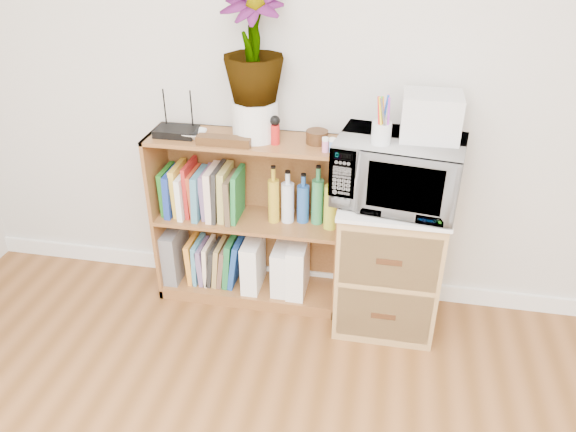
# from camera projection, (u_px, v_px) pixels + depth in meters

# --- Properties ---
(skirting_board) EXTENTS (4.00, 0.02, 0.10)m
(skirting_board) POSITION_uv_depth(u_px,v_px,m) (315.00, 278.00, 3.27)
(skirting_board) COLOR white
(skirting_board) RESTS_ON ground
(bookshelf) EXTENTS (1.00, 0.30, 0.95)m
(bookshelf) POSITION_uv_depth(u_px,v_px,m) (249.00, 222.00, 3.00)
(bookshelf) COLOR brown
(bookshelf) RESTS_ON ground
(wicker_unit) EXTENTS (0.50, 0.45, 0.70)m
(wicker_unit) POSITION_uv_depth(u_px,v_px,m) (388.00, 264.00, 2.87)
(wicker_unit) COLOR #9E7542
(wicker_unit) RESTS_ON ground
(microwave) EXTENTS (0.62, 0.46, 0.32)m
(microwave) POSITION_uv_depth(u_px,v_px,m) (398.00, 171.00, 2.61)
(microwave) COLOR white
(microwave) RESTS_ON wicker_unit
(pen_cup) EXTENTS (0.09, 0.09, 0.10)m
(pen_cup) POSITION_uv_depth(u_px,v_px,m) (381.00, 133.00, 2.46)
(pen_cup) COLOR silver
(pen_cup) RESTS_ON microwave
(small_appliance) EXTENTS (0.26, 0.22, 0.20)m
(small_appliance) POSITION_uv_depth(u_px,v_px,m) (431.00, 116.00, 2.50)
(small_appliance) COLOR silver
(small_appliance) RESTS_ON microwave
(router) EXTENTS (0.20, 0.14, 0.04)m
(router) POSITION_uv_depth(u_px,v_px,m) (176.00, 132.00, 2.80)
(router) COLOR black
(router) RESTS_ON bookshelf
(white_bowl) EXTENTS (0.13, 0.13, 0.03)m
(white_bowl) POSITION_uv_depth(u_px,v_px,m) (193.00, 134.00, 2.77)
(white_bowl) COLOR white
(white_bowl) RESTS_ON bookshelf
(plant_pot) EXTENTS (0.22, 0.22, 0.19)m
(plant_pot) POSITION_uv_depth(u_px,v_px,m) (255.00, 119.00, 2.73)
(plant_pot) COLOR silver
(plant_pot) RESTS_ON bookshelf
(potted_plant) EXTENTS (0.29, 0.29, 0.52)m
(potted_plant) POSITION_uv_depth(u_px,v_px,m) (253.00, 45.00, 2.55)
(potted_plant) COLOR #38702C
(potted_plant) RESTS_ON plant_pot
(trinket_box) EXTENTS (0.27, 0.07, 0.04)m
(trinket_box) POSITION_uv_depth(u_px,v_px,m) (224.00, 141.00, 2.68)
(trinket_box) COLOR #371F0F
(trinket_box) RESTS_ON bookshelf
(kokeshi_doll) EXTENTS (0.04, 0.04, 0.10)m
(kokeshi_doll) POSITION_uv_depth(u_px,v_px,m) (275.00, 135.00, 2.68)
(kokeshi_doll) COLOR red
(kokeshi_doll) RESTS_ON bookshelf
(wooden_bowl) EXTENTS (0.11, 0.11, 0.06)m
(wooden_bowl) POSITION_uv_depth(u_px,v_px,m) (317.00, 137.00, 2.70)
(wooden_bowl) COLOR #33200E
(wooden_bowl) RESTS_ON bookshelf
(paint_jars) EXTENTS (0.11, 0.04, 0.05)m
(paint_jars) POSITION_uv_depth(u_px,v_px,m) (332.00, 147.00, 2.60)
(paint_jars) COLOR #D4768F
(paint_jars) RESTS_ON bookshelf
(file_box) EXTENTS (0.09, 0.24, 0.31)m
(file_box) POSITION_uv_depth(u_px,v_px,m) (175.00, 252.00, 3.20)
(file_box) COLOR slate
(file_box) RESTS_ON bookshelf
(magazine_holder_left) EXTENTS (0.09, 0.23, 0.29)m
(magazine_holder_left) POSITION_uv_depth(u_px,v_px,m) (253.00, 263.00, 3.12)
(magazine_holder_left) COLOR white
(magazine_holder_left) RESTS_ON bookshelf
(magazine_holder_mid) EXTENTS (0.09, 0.22, 0.27)m
(magazine_holder_mid) POSITION_uv_depth(u_px,v_px,m) (282.00, 268.00, 3.10)
(magazine_holder_mid) COLOR white
(magazine_holder_mid) RESTS_ON bookshelf
(magazine_holder_right) EXTENTS (0.10, 0.24, 0.30)m
(magazine_holder_right) POSITION_uv_depth(u_px,v_px,m) (298.00, 267.00, 3.07)
(magazine_holder_right) COLOR white
(magazine_holder_right) RESTS_ON bookshelf
(cookbooks) EXTENTS (0.43, 0.20, 0.29)m
(cookbooks) POSITION_uv_depth(u_px,v_px,m) (203.00, 192.00, 2.96)
(cookbooks) COLOR #21701D
(cookbooks) RESTS_ON bookshelf
(liquor_bottles) EXTENTS (0.36, 0.07, 0.31)m
(liquor_bottles) POSITION_uv_depth(u_px,v_px,m) (305.00, 198.00, 2.87)
(liquor_bottles) COLOR gold
(liquor_bottles) RESTS_ON bookshelf
(lower_books) EXTENTS (0.31, 0.19, 0.28)m
(lower_books) POSITION_uv_depth(u_px,v_px,m) (216.00, 261.00, 3.17)
(lower_books) COLOR orange
(lower_books) RESTS_ON bookshelf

